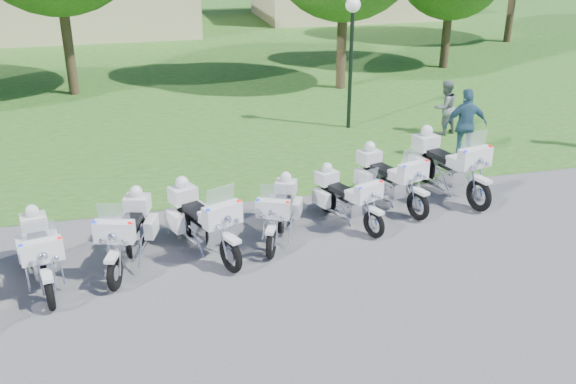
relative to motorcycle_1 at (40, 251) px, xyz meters
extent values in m
plane|color=#4F5054|center=(4.89, -0.46, -0.63)|extent=(100.00, 100.00, 0.00)
cube|color=#245F1E|center=(4.89, 26.54, -0.63)|extent=(100.00, 48.00, 0.01)
torus|color=black|center=(0.18, -0.92, -0.32)|extent=(0.24, 0.64, 0.63)
torus|color=black|center=(-0.13, 0.66, -0.32)|extent=(0.24, 0.64, 0.63)
cube|color=silver|center=(0.19, -0.94, 0.01)|extent=(0.25, 0.44, 0.07)
cube|color=silver|center=(0.14, -0.70, 0.36)|extent=(0.71, 0.36, 0.38)
cube|color=silver|center=(0.13, -0.65, 0.69)|extent=(0.54, 0.22, 0.36)
sphere|color=red|center=(0.45, -0.70, 0.54)|extent=(0.09, 0.09, 0.09)
sphere|color=#1426E5|center=(-0.14, -0.82, 0.54)|extent=(0.09, 0.09, 0.09)
cube|color=silver|center=(0.02, -0.11, -0.20)|extent=(0.42, 0.58, 0.32)
cube|color=silver|center=(0.07, -0.33, 0.13)|extent=(0.39, 0.54, 0.21)
cube|color=black|center=(-0.03, 0.17, 0.11)|extent=(0.43, 0.64, 0.11)
cube|color=silver|center=(0.17, 0.58, -0.16)|extent=(0.26, 0.52, 0.34)
cube|color=silver|center=(-0.38, 0.46, -0.16)|extent=(0.26, 0.52, 0.34)
cube|color=silver|center=(-0.14, 0.69, 0.24)|extent=(0.52, 0.46, 0.30)
sphere|color=silver|center=(-0.14, 0.69, 0.49)|extent=(0.25, 0.25, 0.25)
torus|color=black|center=(1.24, -0.55, -0.31)|extent=(0.31, 0.66, 0.65)
torus|color=black|center=(1.72, 1.03, -0.31)|extent=(0.31, 0.66, 0.65)
cube|color=silver|center=(1.23, -0.57, 0.03)|extent=(0.29, 0.46, 0.07)
cube|color=silver|center=(1.30, -0.34, 0.39)|extent=(0.74, 0.43, 0.39)
cube|color=silver|center=(1.32, -0.28, 0.73)|extent=(0.55, 0.27, 0.36)
sphere|color=red|center=(1.58, -0.48, 0.57)|extent=(0.09, 0.09, 0.09)
sphere|color=#1426E5|center=(0.99, -0.30, 0.57)|extent=(0.09, 0.09, 0.09)
cube|color=silver|center=(1.49, 0.26, -0.19)|extent=(0.48, 0.62, 0.33)
cube|color=silver|center=(1.42, 0.03, 0.15)|extent=(0.45, 0.57, 0.21)
cube|color=black|center=(1.57, 0.53, 0.13)|extent=(0.49, 0.67, 0.12)
cube|color=silver|center=(1.96, 0.80, -0.14)|extent=(0.32, 0.53, 0.35)
cube|color=silver|center=(1.40, 0.97, -0.14)|extent=(0.32, 0.53, 0.35)
cube|color=silver|center=(1.73, 1.05, 0.26)|extent=(0.56, 0.51, 0.31)
sphere|color=silver|center=(1.73, 1.05, 0.52)|extent=(0.25, 0.25, 0.25)
torus|color=black|center=(3.31, -0.45, -0.29)|extent=(0.38, 0.68, 0.68)
torus|color=black|center=(2.65, 1.15, -0.29)|extent=(0.38, 0.68, 0.68)
cube|color=silver|center=(3.31, -0.47, 0.06)|extent=(0.34, 0.48, 0.07)
cube|color=silver|center=(3.22, -0.24, 0.44)|extent=(0.77, 0.50, 0.41)
cube|color=silver|center=(3.19, -0.18, 0.79)|extent=(0.57, 0.33, 0.38)
sphere|color=red|center=(3.54, -0.17, 0.63)|extent=(0.09, 0.09, 0.09)
sphere|color=#1426E5|center=(2.94, -0.42, 0.63)|extent=(0.09, 0.09, 0.09)
cube|color=silver|center=(2.97, 0.37, -0.17)|extent=(0.54, 0.66, 0.35)
cube|color=silver|center=(3.06, 0.14, 0.18)|extent=(0.50, 0.61, 0.22)
cube|color=black|center=(2.85, 0.65, 0.16)|extent=(0.56, 0.71, 0.12)
cube|color=silver|center=(2.99, 1.12, -0.12)|extent=(0.37, 0.56, 0.37)
cube|color=silver|center=(2.42, 0.89, -0.12)|extent=(0.37, 0.56, 0.37)
cube|color=silver|center=(2.64, 1.17, 0.31)|extent=(0.61, 0.56, 0.33)
sphere|color=silver|center=(2.64, 1.17, 0.57)|extent=(0.26, 0.26, 0.26)
torus|color=black|center=(4.14, -0.12, -0.34)|extent=(0.35, 0.59, 0.60)
torus|color=black|center=(4.77, 1.26, -0.34)|extent=(0.35, 0.59, 0.60)
cube|color=silver|center=(4.14, -0.14, -0.02)|extent=(0.31, 0.42, 0.06)
cube|color=silver|center=(4.23, 0.06, 0.31)|extent=(0.67, 0.46, 0.36)
cube|color=silver|center=(4.25, 0.11, 0.62)|extent=(0.50, 0.31, 0.34)
sphere|color=red|center=(4.47, -0.11, 0.48)|extent=(0.08, 0.08, 0.08)
sphere|color=#1426E5|center=(3.95, 0.13, 0.48)|extent=(0.08, 0.08, 0.08)
cube|color=silver|center=(4.47, 0.58, -0.23)|extent=(0.48, 0.58, 0.30)
cube|color=silver|center=(4.38, 0.39, 0.08)|extent=(0.45, 0.54, 0.20)
cube|color=black|center=(4.58, 0.83, 0.07)|extent=(0.51, 0.63, 0.11)
cube|color=silver|center=(4.96, 1.02, -0.18)|extent=(0.34, 0.49, 0.32)
cube|color=silver|center=(4.48, 1.24, -0.18)|extent=(0.34, 0.49, 0.32)
cube|color=silver|center=(4.79, 1.28, 0.19)|extent=(0.54, 0.50, 0.29)
sphere|color=silver|center=(4.79, 1.28, 0.42)|extent=(0.23, 0.23, 0.23)
torus|color=black|center=(6.35, 0.19, -0.34)|extent=(0.33, 0.59, 0.59)
torus|color=black|center=(5.80, 1.59, -0.34)|extent=(0.33, 0.59, 0.59)
cube|color=silver|center=(6.36, 0.17, -0.03)|extent=(0.29, 0.42, 0.06)
cube|color=silver|center=(6.28, 0.37, 0.30)|extent=(0.67, 0.43, 0.35)
cube|color=silver|center=(6.26, 0.42, 0.61)|extent=(0.50, 0.28, 0.33)
sphere|color=red|center=(6.56, 0.43, 0.47)|extent=(0.08, 0.08, 0.08)
sphere|color=#1426E5|center=(6.04, 0.22, 0.47)|extent=(0.08, 0.08, 0.08)
cube|color=silver|center=(6.07, 0.90, -0.23)|extent=(0.46, 0.57, 0.30)
cube|color=silver|center=(6.15, 0.70, 0.08)|extent=(0.43, 0.53, 0.19)
cube|color=black|center=(5.97, 1.15, 0.06)|extent=(0.48, 0.62, 0.11)
cube|color=silver|center=(6.10, 1.56, -0.19)|extent=(0.32, 0.49, 0.32)
cube|color=silver|center=(5.60, 1.36, -0.19)|extent=(0.32, 0.49, 0.32)
cube|color=silver|center=(5.79, 1.61, 0.19)|extent=(0.53, 0.49, 0.28)
sphere|color=silver|center=(5.79, 1.61, 0.42)|extent=(0.23, 0.23, 0.23)
torus|color=black|center=(7.57, 0.73, -0.30)|extent=(0.32, 0.67, 0.66)
torus|color=black|center=(7.06, 2.32, -0.30)|extent=(0.32, 0.67, 0.66)
cube|color=silver|center=(7.58, 0.71, 0.04)|extent=(0.30, 0.47, 0.07)
cube|color=silver|center=(7.50, 0.94, 0.41)|extent=(0.75, 0.44, 0.39)
cube|color=silver|center=(7.49, 1.00, 0.75)|extent=(0.56, 0.28, 0.37)
sphere|color=red|center=(7.82, 0.98, 0.59)|extent=(0.09, 0.09, 0.09)
sphere|color=#1426E5|center=(7.22, 0.79, 0.59)|extent=(0.09, 0.09, 0.09)
cube|color=silver|center=(7.31, 1.54, -0.19)|extent=(0.49, 0.63, 0.34)
cube|color=silver|center=(7.38, 1.32, 0.16)|extent=(0.46, 0.58, 0.22)
cube|color=black|center=(7.22, 1.83, 0.14)|extent=(0.51, 0.68, 0.12)
cube|color=silver|center=(7.39, 2.27, -0.14)|extent=(0.33, 0.54, 0.35)
cube|color=silver|center=(6.82, 2.09, -0.14)|extent=(0.33, 0.54, 0.35)
cube|color=silver|center=(7.05, 2.35, 0.28)|extent=(0.57, 0.52, 0.32)
sphere|color=silver|center=(7.05, 2.35, 0.53)|extent=(0.26, 0.26, 0.26)
torus|color=black|center=(9.08, 0.83, -0.26)|extent=(0.31, 0.76, 0.74)
torus|color=black|center=(8.64, 2.66, -0.26)|extent=(0.31, 0.76, 0.74)
cube|color=silver|center=(9.08, 0.80, 0.12)|extent=(0.31, 0.52, 0.08)
cube|color=silver|center=(9.02, 1.07, 0.53)|extent=(0.84, 0.44, 0.44)
cube|color=silver|center=(9.00, 1.14, 0.92)|extent=(0.63, 0.27, 0.42)
sphere|color=red|center=(9.38, 1.09, 0.74)|extent=(0.10, 0.10, 0.10)
sphere|color=#1426E5|center=(8.69, 0.93, 0.74)|extent=(0.10, 0.10, 0.10)
cube|color=silver|center=(8.85, 1.76, -0.13)|extent=(0.51, 0.69, 0.38)
cube|color=silver|center=(8.91, 1.50, 0.26)|extent=(0.48, 0.64, 0.24)
cube|color=black|center=(8.78, 2.09, 0.23)|extent=(0.53, 0.76, 0.13)
cube|color=silver|center=(9.00, 2.57, -0.08)|extent=(0.33, 0.61, 0.40)
cube|color=silver|center=(8.35, 2.42, -0.08)|extent=(0.33, 0.61, 0.40)
cube|color=silver|center=(8.63, 2.69, 0.39)|extent=(0.62, 0.55, 0.35)
sphere|color=silver|center=(8.63, 2.69, 0.68)|extent=(0.29, 0.29, 0.29)
cylinder|color=black|center=(8.29, 7.26, 1.14)|extent=(0.12, 0.12, 3.53)
sphere|color=white|center=(8.29, 7.26, 3.06)|extent=(0.44, 0.44, 0.44)
cylinder|color=#38281C|center=(-0.12, 13.57, 1.56)|extent=(0.36, 0.36, 4.37)
cylinder|color=#38281C|center=(9.63, 12.01, 1.31)|extent=(0.36, 0.36, 3.87)
cylinder|color=#38281C|center=(15.07, 14.29, 0.94)|extent=(0.36, 0.36, 3.15)
imported|color=slate|center=(10.83, 5.97, 0.18)|extent=(0.93, 0.82, 1.63)
imported|color=#315B76|center=(10.32, 3.82, 0.34)|extent=(1.19, 0.63, 1.94)
camera|label=1|loc=(1.77, -10.70, 5.45)|focal=40.00mm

